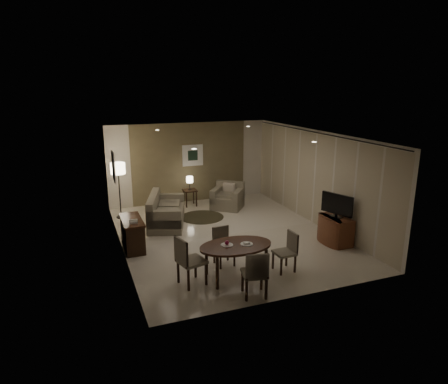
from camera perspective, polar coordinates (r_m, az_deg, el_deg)
name	(u,v)px	position (r m, az deg, el deg)	size (l,w,h in m)	color
room_shell	(221,183)	(10.79, -0.38, 1.29)	(5.50, 7.00, 2.70)	beige
taupe_accent	(190,163)	(13.65, -4.91, 4.19)	(3.96, 0.03, 2.70)	#736647
curtain_wall	(314,179)	(11.64, 12.79, 1.79)	(0.08, 6.70, 2.58)	beige
curtain_rod	(317,133)	(11.42, 13.18, 8.25)	(0.03, 0.03, 6.80)	black
art_back_frame	(193,155)	(13.61, -4.50, 5.24)	(0.72, 0.03, 0.72)	silver
art_back_canvas	(193,155)	(13.60, -4.48, 5.23)	(0.34, 0.01, 0.34)	black
art_left_frame	(113,167)	(10.86, -15.51, 3.52)	(0.03, 0.60, 0.80)	silver
art_left_canvas	(114,167)	(10.86, -15.43, 3.53)	(0.01, 0.46, 0.64)	gray
downlight_nl	(194,149)	(8.04, -4.30, 6.15)	(0.10, 0.10, 0.01)	white
downlight_nr	(314,142)	(9.22, 12.74, 6.98)	(0.10, 0.10, 0.01)	white
downlight_fl	(157,130)	(11.51, -9.50, 8.71)	(0.10, 0.10, 0.01)	white
downlight_fr	(248,126)	(12.36, 3.48, 9.33)	(0.10, 0.10, 0.01)	white
console_desk	(133,234)	(10.13, -12.94, -5.83)	(0.48, 1.20, 0.75)	#4B2518
telephone	(133,221)	(9.71, -12.83, -4.09)	(0.20, 0.14, 0.09)	white
tv_cabinet	(336,230)	(10.59, 15.66, -5.23)	(0.48, 0.90, 0.70)	brown
flat_tv	(337,205)	(10.37, 15.84, -1.77)	(0.06, 0.88, 0.60)	black
dining_table	(236,261)	(8.46, 1.69, -9.85)	(1.55, 0.97, 0.73)	#4B2518
chair_near	(254,273)	(7.75, 4.37, -11.43)	(0.46, 0.46, 0.95)	gray
chair_far	(224,247)	(8.98, 0.03, -7.86)	(0.41, 0.41, 0.85)	gray
chair_left	(192,261)	(8.15, -4.63, -9.73)	(0.50, 0.50, 1.03)	gray
chair_right	(284,252)	(8.80, 8.61, -8.50)	(0.42, 0.42, 0.86)	gray
plate_a	(227,245)	(8.29, 0.41, -7.58)	(0.26, 0.26, 0.02)	white
plate_b	(247,244)	(8.35, 3.25, -7.44)	(0.26, 0.26, 0.02)	white
fruit_apple	(227,243)	(8.27, 0.41, -7.24)	(0.09, 0.09, 0.09)	#9F123B
napkin	(247,243)	(8.34, 3.25, -7.29)	(0.12, 0.08, 0.03)	white
round_rug	(202,217)	(12.24, -3.16, -3.58)	(1.32, 1.32, 0.01)	#3B3421
sofa	(167,210)	(11.60, -8.21, -2.54)	(0.94, 1.87, 0.88)	gray
armchair	(227,196)	(12.99, 0.48, -0.56)	(0.93, 0.88, 0.83)	gray
side_table	(190,198)	(13.35, -4.88, -0.81)	(0.43, 0.43, 0.55)	black
table_lamp	(190,182)	(13.22, -4.93, 1.37)	(0.22, 0.22, 0.50)	#FFEAC1
floor_lamp	(119,191)	(12.36, -14.71, 0.18)	(0.43, 0.43, 1.69)	#FFE5B7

